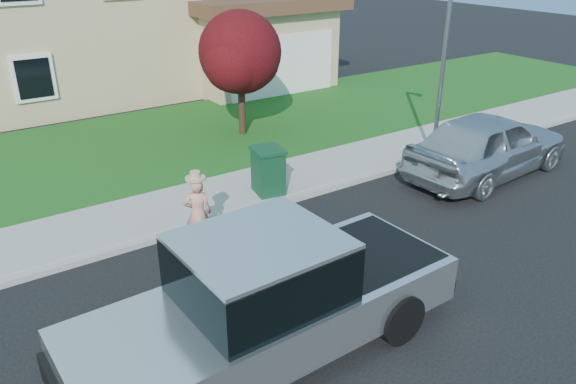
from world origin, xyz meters
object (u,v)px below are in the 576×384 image
object	(u,v)px
pickup_truck	(268,301)
sedan	(488,144)
ornamental_tree	(241,56)
woman	(198,212)
street_lamp	(446,59)
trash_bin	(268,170)

from	to	relation	value
pickup_truck	sedan	world-z (taller)	pickup_truck
sedan	ornamental_tree	distance (m)	7.51
woman	sedan	bearing A→B (deg)	-162.62
ornamental_tree	street_lamp	size ratio (longest dim) A/B	0.74
ornamental_tree	trash_bin	distance (m)	5.04
woman	pickup_truck	bearing A→B (deg)	104.19
ornamental_tree	street_lamp	world-z (taller)	street_lamp
pickup_truck	ornamental_tree	distance (m)	10.33
sedan	trash_bin	size ratio (longest dim) A/B	4.52
woman	ornamental_tree	size ratio (longest dim) A/B	0.44
woman	trash_bin	distance (m)	2.69
pickup_truck	sedan	size ratio (longest dim) A/B	1.21
pickup_truck	street_lamp	size ratio (longest dim) A/B	1.21
trash_bin	street_lamp	world-z (taller)	street_lamp
sedan	ornamental_tree	world-z (taller)	ornamental_tree
trash_bin	street_lamp	distance (m)	5.50
sedan	street_lamp	size ratio (longest dim) A/B	1.00
trash_bin	street_lamp	bearing A→B (deg)	2.76
sedan	street_lamp	distance (m)	2.46
pickup_truck	woman	xyz separation A→B (m)	(0.55, 3.48, -0.15)
woman	trash_bin	bearing A→B (deg)	-130.35
sedan	ornamental_tree	size ratio (longest dim) A/B	1.34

